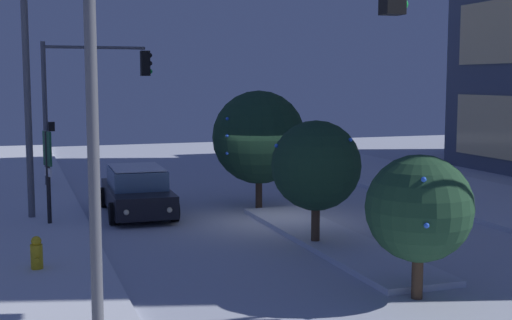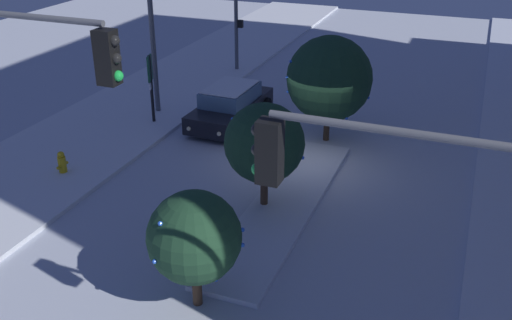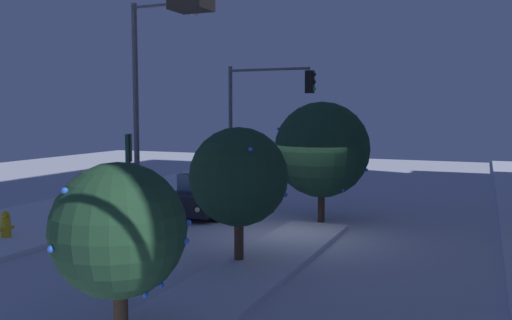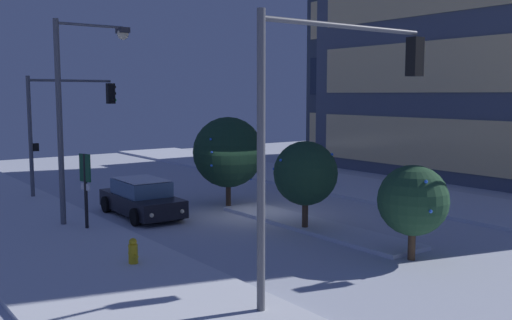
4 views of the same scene
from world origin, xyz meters
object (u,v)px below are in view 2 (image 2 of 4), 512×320
object	(u,v)px
parking_info_sign	(151,81)
decorated_tree_left_of_median	(264,143)
fire_hydrant	(62,164)
decorated_tree_right_of_median	(194,238)
car_near	(231,105)
traffic_light_corner_far_right	(415,236)
decorated_tree_median	(329,79)

from	to	relation	value
parking_info_sign	decorated_tree_left_of_median	world-z (taller)	decorated_tree_left_of_median
decorated_tree_left_of_median	fire_hydrant	bearing A→B (deg)	-86.15
decorated_tree_right_of_median	decorated_tree_left_of_median	bearing A→B (deg)	-178.54
parking_info_sign	decorated_tree_left_of_median	bearing A→B (deg)	-52.28
decorated_tree_left_of_median	car_near	bearing A→B (deg)	-148.19
car_near	traffic_light_corner_far_right	size ratio (longest dim) A/B	0.80
decorated_tree_median	decorated_tree_right_of_median	world-z (taller)	decorated_tree_median
decorated_tree_left_of_median	parking_info_sign	bearing A→B (deg)	-125.34
decorated_tree_left_of_median	decorated_tree_right_of_median	size ratio (longest dim) A/B	1.14
parking_info_sign	decorated_tree_median	xyz separation A→B (m)	(-1.01, 6.66, 0.57)
traffic_light_corner_far_right	decorated_tree_median	distance (m)	12.82
fire_hydrant	decorated_tree_right_of_median	distance (m)	8.12
car_near	fire_hydrant	distance (m)	6.98
parking_info_sign	decorated_tree_right_of_median	distance (m)	11.04
car_near	fire_hydrant	bearing A→B (deg)	-25.65
decorated_tree_median	traffic_light_corner_far_right	bearing A→B (deg)	19.91
traffic_light_corner_far_right	decorated_tree_right_of_median	xyz separation A→B (m)	(-1.93, -4.60, -2.31)
fire_hydrant	decorated_tree_left_of_median	bearing A→B (deg)	93.85
traffic_light_corner_far_right	fire_hydrant	bearing A→B (deg)	-27.73
decorated_tree_median	decorated_tree_left_of_median	distance (m)	5.47
decorated_tree_right_of_median	fire_hydrant	bearing A→B (deg)	-120.82
traffic_light_corner_far_right	car_near	bearing A→B (deg)	-55.92
traffic_light_corner_far_right	parking_info_sign	world-z (taller)	traffic_light_corner_far_right
parking_info_sign	decorated_tree_left_of_median	distance (m)	7.69
traffic_light_corner_far_right	decorated_tree_right_of_median	distance (m)	5.50
traffic_light_corner_far_right	parking_info_sign	distance (m)	15.67
car_near	decorated_tree_right_of_median	distance (m)	10.99
parking_info_sign	decorated_tree_right_of_median	size ratio (longest dim) A/B	0.99
parking_info_sign	fire_hydrant	bearing A→B (deg)	-112.63
fire_hydrant	decorated_tree_median	distance (m)	9.47
car_near	decorated_tree_right_of_median	world-z (taller)	decorated_tree_right_of_median
parking_info_sign	decorated_tree_median	world-z (taller)	decorated_tree_median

